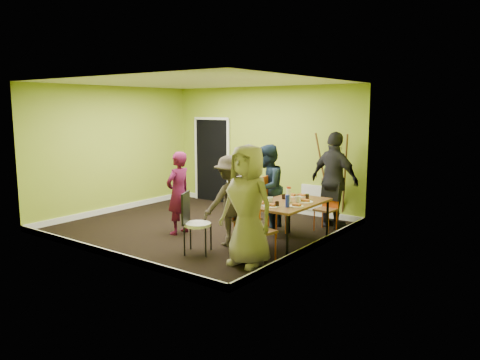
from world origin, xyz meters
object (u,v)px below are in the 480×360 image
object	(u,v)px
chair_front_end	(256,226)
chair_bentwood	(193,220)
orange_bottle	(288,198)
person_left_near	(231,201)
person_left_far	(267,187)
thermos	(289,195)
chair_left_far	(268,202)
blue_bottle	(287,201)
person_front_end	(247,205)
chair_left_near	(243,214)
chair_back_end	(330,196)
dining_table	(289,205)
easel	(332,178)
person_back_end	(334,180)
person_standing	(178,193)

from	to	relation	value
chair_front_end	chair_bentwood	bearing A→B (deg)	-155.84
orange_bottle	person_left_near	bearing A→B (deg)	-136.74
person_left_far	thermos	bearing A→B (deg)	40.74
chair_left_far	thermos	distance (m)	0.83
chair_bentwood	thermos	world-z (taller)	chair_bentwood
blue_bottle	person_front_end	bearing A→B (deg)	-101.12
chair_left_near	chair_back_end	world-z (taller)	chair_left_near
dining_table	easel	size ratio (longest dim) A/B	0.82
chair_bentwood	orange_bottle	bearing A→B (deg)	119.42
dining_table	thermos	world-z (taller)	thermos
chair_left_far	chair_front_end	xyz separation A→B (m)	(0.71, -1.42, -0.05)
chair_bentwood	person_left_far	world-z (taller)	person_left_far
chair_front_end	person_back_end	world-z (taller)	person_back_end
easel	person_left_far	size ratio (longest dim) A/B	1.11
person_left_near	chair_left_near	bearing A→B (deg)	157.32
chair_back_end	chair_front_end	bearing A→B (deg)	92.92
thermos	person_left_far	bearing A→B (deg)	142.34
chair_bentwood	person_standing	distance (m)	1.25
dining_table	person_left_near	bearing A→B (deg)	-143.86
orange_bottle	person_front_end	distance (m)	1.35
orange_bottle	chair_bentwood	bearing A→B (deg)	-124.29
person_front_end	chair_front_end	bearing A→B (deg)	86.17
dining_table	chair_left_near	size ratio (longest dim) A/B	1.60
chair_left_far	person_left_near	xyz separation A→B (m)	(-0.13, -0.97, 0.17)
orange_bottle	person_left_near	world-z (taller)	person_left_near
person_standing	person_back_end	distance (m)	3.01
easel	person_back_end	world-z (taller)	person_back_end
chair_back_end	person_left_far	world-z (taller)	person_left_far
chair_front_end	easel	size ratio (longest dim) A/B	0.54
orange_bottle	dining_table	bearing A→B (deg)	-54.96
chair_back_end	orange_bottle	bearing A→B (deg)	86.86
person_left_near	easel	bearing A→B (deg)	-173.21
person_back_end	easel	bearing A→B (deg)	-44.84
chair_bentwood	person_left_near	world-z (taller)	person_left_near
thermos	orange_bottle	distance (m)	0.16
easel	orange_bottle	distance (m)	1.90
person_standing	chair_left_near	bearing A→B (deg)	95.49
person_standing	person_left_far	xyz separation A→B (m)	(1.16, 1.22, 0.05)
thermos	blue_bottle	world-z (taller)	thermos
chair_left_near	person_back_end	distance (m)	2.15
chair_left_far	easel	world-z (taller)	easel
chair_left_near	thermos	size ratio (longest dim) A/B	3.98
chair_back_end	blue_bottle	world-z (taller)	blue_bottle
person_front_end	chair_left_far	bearing A→B (deg)	114.18
dining_table	person_standing	bearing A→B (deg)	-164.14
dining_table	blue_bottle	bearing A→B (deg)	-62.51
chair_left_far	orange_bottle	size ratio (longest dim) A/B	12.88
person_left_far	person_standing	bearing A→B (deg)	-55.01
dining_table	orange_bottle	world-z (taller)	orange_bottle
chair_left_far	chair_bentwood	world-z (taller)	chair_left_far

